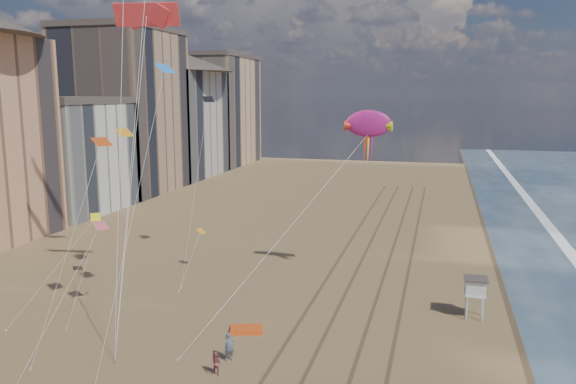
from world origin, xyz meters
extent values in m
plane|color=#42301E|center=(19.00, 40.00, 0.00)|extent=(260.00, 260.00, 0.00)
cube|color=brown|center=(-1.20, 30.00, 0.01)|extent=(0.28, 120.00, 0.01)
cube|color=brown|center=(1.20, 30.00, 0.01)|extent=(0.28, 120.00, 0.01)
cube|color=brown|center=(4.00, 30.00, 0.01)|extent=(0.28, 120.00, 0.01)
cube|color=brown|center=(6.20, 30.00, 0.01)|extent=(0.28, 120.00, 0.01)
cube|color=silver|center=(-45.00, 54.00, 8.00)|extent=(14.00, 18.00, 16.00)
cube|color=#473D38|center=(-45.00, 54.00, 16.50)|extent=(14.28, 18.36, 1.00)
cube|color=tan|center=(-46.00, 72.00, 14.00)|extent=(16.00, 20.00, 28.00)
cube|color=#473D38|center=(-46.00, 72.00, 28.50)|extent=(16.32, 20.40, 1.00)
cube|color=#BCB2A3|center=(-45.50, 92.00, 11.00)|extent=(15.00, 22.00, 22.00)
cone|color=#473D38|center=(-45.50, 92.00, 24.20)|extent=(34.22, 34.22, 4.40)
cube|color=tan|center=(-46.00, 114.00, 13.00)|extent=(16.00, 24.00, 26.00)
cube|color=#473D38|center=(-46.00, 114.00, 26.50)|extent=(16.32, 24.48, 1.00)
cylinder|color=silver|center=(11.26, 26.10, 0.90)|extent=(0.12, 0.12, 1.81)
cylinder|color=silver|center=(12.46, 26.10, 0.90)|extent=(0.12, 0.12, 1.81)
cylinder|color=silver|center=(11.26, 27.31, 0.90)|extent=(0.12, 0.12, 1.81)
cylinder|color=silver|center=(12.46, 27.31, 0.90)|extent=(0.12, 0.12, 1.81)
cube|color=silver|center=(11.86, 26.71, 1.96)|extent=(1.61, 1.61, 0.12)
cube|color=silver|center=(11.86, 26.71, 2.56)|extent=(1.51, 1.51, 1.11)
cube|color=#473D38|center=(11.86, 26.71, 3.22)|extent=(1.81, 1.81, 0.10)
cube|color=#EA4913|center=(-4.58, 19.54, 0.14)|extent=(2.74, 2.17, 0.27)
ellipsoid|color=#A91A70|center=(2.52, 32.23, 14.82)|extent=(4.24, 0.80, 2.52)
cone|color=red|center=(1.00, 32.23, 14.63)|extent=(1.14, 0.95, 0.95)
cone|color=#FCFF1A|center=(4.03, 32.23, 14.63)|extent=(1.14, 0.95, 0.95)
cylinder|color=silver|center=(-2.45, 23.09, 6.94)|extent=(0.03, 0.03, 25.01)
imported|color=#545B6C|center=(-4.12, 14.87, 0.97)|extent=(0.83, 0.81, 1.93)
imported|color=#974D4E|center=(-4.20, 12.78, 0.78)|extent=(0.86, 0.73, 1.56)
cube|color=red|center=(-13.54, 22.80, 23.41)|extent=(5.14, 1.70, 1.75)
plane|color=orange|center=(-17.91, 25.99, 14.09)|extent=(2.00, 2.04, 0.63)
plane|color=orange|center=(-13.77, 32.22, 4.05)|extent=(1.12, 1.16, 0.43)
plane|color=#E85A69|center=(-16.23, 19.21, 7.43)|extent=(1.70, 1.72, 0.46)
plane|color=#C24112|center=(-14.36, 17.17, 14.08)|extent=(1.94, 1.96, 0.54)
plane|color=black|center=(-13.46, 34.09, 16.90)|extent=(1.78, 1.75, 0.56)
plane|color=#277BD4|center=(-9.75, 18.21, 19.14)|extent=(1.68, 1.75, 0.66)
plane|color=#FFF21A|center=(-21.62, 26.42, 6.24)|extent=(1.55, 1.51, 0.56)
camera|label=1|loc=(8.76, -17.53, 17.40)|focal=35.00mm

